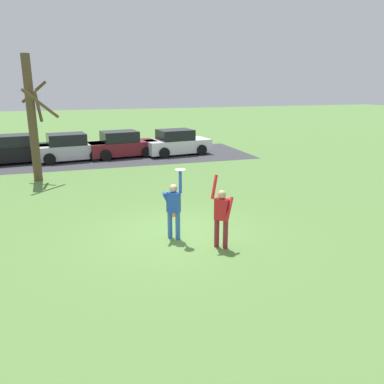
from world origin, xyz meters
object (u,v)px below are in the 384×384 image
(parked_car_silver, at_px, (69,148))
(bare_tree_tall, at_px, (33,118))
(parked_car_black, at_px, (15,150))
(person_defender, at_px, (221,214))
(field_cone_orange, at_px, (173,211))
(person_catcher, at_px, (174,207))
(parked_car_maroon, at_px, (122,145))
(frisbee_disc, at_px, (180,170))
(parked_car_white, at_px, (177,143))

(parked_car_silver, xyz_separation_m, bare_tree_tall, (-1.48, -4.64, 2.19))
(parked_car_black, xyz_separation_m, bare_tree_tall, (1.51, -4.90, 2.19))
(person_defender, height_order, field_cone_orange, person_defender)
(parked_car_silver, distance_m, bare_tree_tall, 5.34)
(person_defender, height_order, parked_car_black, person_defender)
(person_catcher, xyz_separation_m, parked_car_black, (-5.69, 13.75, -0.25))
(person_catcher, height_order, parked_car_maroon, person_catcher)
(frisbee_disc, distance_m, parked_car_silver, 14.01)
(person_catcher, relative_size, frisbee_disc, 7.24)
(bare_tree_tall, bearing_deg, field_cone_orange, -55.85)
(frisbee_disc, bearing_deg, field_cone_orange, 80.74)
(parked_car_black, distance_m, field_cone_orange, 13.35)
(person_catcher, relative_size, parked_car_maroon, 0.48)
(parked_car_silver, distance_m, parked_car_white, 6.58)
(frisbee_disc, distance_m, bare_tree_tall, 10.03)
(frisbee_disc, bearing_deg, parked_car_black, 112.82)
(person_catcher, height_order, parked_car_white, person_catcher)
(parked_car_silver, bearing_deg, parked_car_black, 167.27)
(parked_car_silver, bearing_deg, field_cone_orange, -82.23)
(parked_car_silver, xyz_separation_m, parked_car_white, (6.58, -0.00, 0.00))
(person_catcher, height_order, parked_car_black, person_catcher)
(person_catcher, relative_size, person_defender, 1.02)
(person_catcher, xyz_separation_m, person_defender, (1.07, -1.03, -0.00))
(parked_car_silver, relative_size, field_cone_orange, 13.45)
(frisbee_disc, height_order, parked_car_maroon, frisbee_disc)
(parked_car_maroon, distance_m, bare_tree_tall, 7.06)
(parked_car_maroon, height_order, bare_tree_tall, bare_tree_tall)
(parked_car_maroon, height_order, field_cone_orange, parked_car_maroon)
(parked_car_white, bearing_deg, person_catcher, -113.79)
(parked_car_silver, height_order, field_cone_orange, parked_car_silver)
(person_defender, xyz_separation_m, bare_tree_tall, (-5.25, 9.88, 1.94))
(person_catcher, height_order, bare_tree_tall, bare_tree_tall)
(person_catcher, relative_size, field_cone_orange, 6.50)
(parked_car_black, relative_size, parked_car_maroon, 1.00)
(parked_car_maroon, height_order, parked_car_white, same)
(parked_car_black, bearing_deg, bare_tree_tall, -80.61)
(parked_car_black, bearing_deg, person_catcher, -75.26)
(frisbee_disc, distance_m, parked_car_white, 14.21)
(frisbee_disc, bearing_deg, parked_car_silver, 101.83)
(person_catcher, height_order, person_defender, person_catcher)
(parked_car_silver, height_order, parked_car_maroon, same)
(person_defender, bearing_deg, person_catcher, -0.00)
(parked_car_maroon, xyz_separation_m, parked_car_white, (3.47, -0.25, 0.00))
(parked_car_black, bearing_deg, parked_car_maroon, -7.86)
(parked_car_white, relative_size, field_cone_orange, 13.45)
(person_catcher, height_order, parked_car_silver, person_catcher)
(parked_car_black, xyz_separation_m, parked_car_maroon, (6.10, -0.01, 0.00))
(parked_car_black, height_order, field_cone_orange, parked_car_black)
(parked_car_silver, bearing_deg, bare_tree_tall, -115.42)
(bare_tree_tall, bearing_deg, parked_car_black, 107.13)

